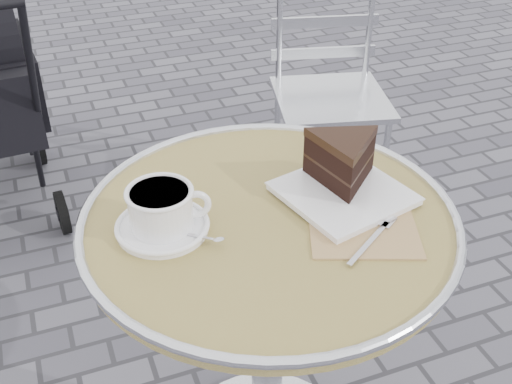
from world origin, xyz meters
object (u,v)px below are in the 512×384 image
object	(u,v)px
cappuccino_set	(162,213)
cake_plate_set	(344,168)
cafe_table	(268,282)
bistro_chair	(327,65)

from	to	relation	value
cappuccino_set	cake_plate_set	size ratio (longest dim) A/B	0.49
cafe_table	bistro_chair	size ratio (longest dim) A/B	0.86
cafe_table	cappuccino_set	size ratio (longest dim) A/B	4.23
bistro_chair	cake_plate_set	bearing A→B (deg)	-101.52
cake_plate_set	bistro_chair	xyz separation A→B (m)	(0.47, 0.99, -0.25)
cafe_table	cake_plate_set	world-z (taller)	cake_plate_set
cafe_table	bistro_chair	world-z (taller)	bistro_chair
cafe_table	cappuccino_set	bearing A→B (deg)	171.14
cafe_table	cappuccino_set	distance (m)	0.28
bistro_chair	cappuccino_set	bearing A→B (deg)	-116.26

